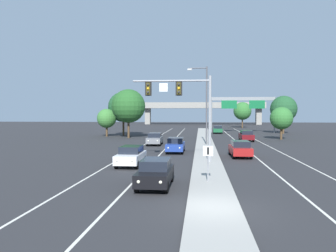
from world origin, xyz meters
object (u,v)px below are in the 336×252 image
at_px(car_oncoming_blue, 176,145).
at_px(median_sign_post, 208,158).
at_px(car_oncoming_white, 131,156).
at_px(car_oncoming_grey, 155,139).
at_px(car_receding_darkred, 246,136).
at_px(tree_far_right_a, 242,111).
at_px(tree_far_left_c, 123,107).
at_px(overhead_signal_mast, 185,100).
at_px(tree_far_right_c, 281,118).
at_px(car_receding_red, 240,149).
at_px(car_receding_green, 218,129).
at_px(car_oncoming_black, 155,172).
at_px(street_lamp_median, 205,101).
at_px(highway_sign_gantry, 243,103).
at_px(tree_far_left_b, 128,106).
at_px(tree_far_left_a, 107,118).
at_px(tree_far_right_b, 284,109).

bearing_deg(car_oncoming_blue, median_sign_post, -78.80).
relative_size(car_oncoming_white, car_oncoming_grey, 1.00).
distance_m(car_receding_darkred, tree_far_right_a, 43.16).
bearing_deg(tree_far_left_c, car_receding_darkred, -25.51).
height_order(overhead_signal_mast, tree_far_right_c, overhead_signal_mast).
distance_m(overhead_signal_mast, car_oncoming_blue, 8.85).
distance_m(car_receding_red, car_receding_green, 36.30).
height_order(car_oncoming_black, car_oncoming_grey, same).
bearing_deg(street_lamp_median, car_oncoming_white, -109.67).
height_order(car_oncoming_grey, car_receding_red, same).
distance_m(median_sign_post, car_oncoming_black, 3.29).
relative_size(street_lamp_median, tree_far_right_a, 1.42).
bearing_deg(car_oncoming_grey, overhead_signal_mast, -73.25).
distance_m(car_oncoming_blue, highway_sign_gantry, 38.28).
bearing_deg(car_oncoming_blue, highway_sign_gantry, 72.43).
relative_size(car_receding_green, tree_far_left_b, 0.55).
xyz_separation_m(street_lamp_median, car_oncoming_white, (-6.12, -17.11, -4.97)).
bearing_deg(tree_far_right_c, street_lamp_median, -138.17).
bearing_deg(tree_far_left_a, car_receding_green, 27.89).
xyz_separation_m(street_lamp_median, tree_far_right_c, (12.09, 10.82, -2.46)).
height_order(car_oncoming_white, tree_far_left_b, tree_far_left_b).
distance_m(overhead_signal_mast, car_oncoming_black, 10.26).
xyz_separation_m(car_oncoming_grey, tree_far_right_a, (17.32, 50.03, 3.77)).
bearing_deg(overhead_signal_mast, car_receding_darkred, 70.44).
relative_size(tree_far_left_b, tree_far_right_c, 1.59).
distance_m(car_oncoming_black, car_oncoming_white, 7.98).
xyz_separation_m(car_receding_darkred, tree_far_right_c, (5.84, 3.39, 2.52)).
xyz_separation_m(car_receding_darkred, car_receding_green, (-3.34, 17.94, 0.00)).
relative_size(median_sign_post, car_oncoming_white, 0.49).
relative_size(car_receding_red, car_receding_green, 1.00).
bearing_deg(car_oncoming_blue, tree_far_right_b, 60.31).
height_order(car_oncoming_white, car_receding_green, same).
distance_m(car_oncoming_black, tree_far_left_b, 37.79).
relative_size(car_oncoming_white, car_receding_darkred, 1.00).
distance_m(tree_far_left_b, tree_far_right_a, 44.91).
bearing_deg(car_oncoming_black, car_receding_darkred, 73.62).
relative_size(car_oncoming_blue, highway_sign_gantry, 0.34).
distance_m(tree_far_left_c, tree_far_right_c, 27.65).
relative_size(car_oncoming_white, car_receding_red, 1.00).
height_order(car_oncoming_blue, tree_far_right_a, tree_far_right_a).
distance_m(highway_sign_gantry, tree_far_right_a, 22.12).
bearing_deg(tree_far_right_b, car_oncoming_grey, -131.35).
xyz_separation_m(tree_far_left_a, tree_far_right_b, (33.01, 10.88, 1.75)).
relative_size(street_lamp_median, tree_far_left_a, 2.04).
xyz_separation_m(car_oncoming_white, car_oncoming_grey, (-0.41, 17.27, 0.00)).
distance_m(car_receding_red, car_receding_darkred, 18.60).
relative_size(median_sign_post, car_oncoming_black, 0.49).
xyz_separation_m(street_lamp_median, car_receding_green, (2.91, 25.37, -4.97)).
distance_m(car_oncoming_grey, tree_far_left_b, 13.86).
xyz_separation_m(car_oncoming_black, tree_far_right_c, (15.23, 35.34, 2.52)).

